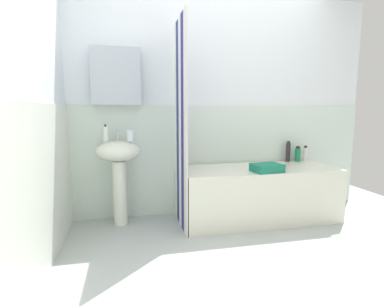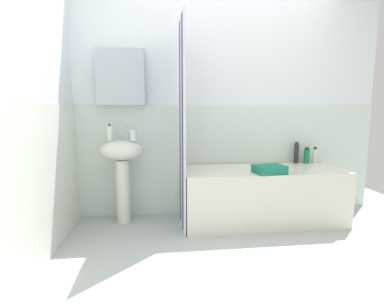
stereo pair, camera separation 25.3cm
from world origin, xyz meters
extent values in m
cube|color=#ADB6B2|center=(0.00, 0.00, -0.02)|extent=(4.80, 5.60, 0.04)
cube|color=white|center=(0.00, 1.27, 1.20)|extent=(3.60, 0.05, 2.40)
cube|color=silver|center=(0.00, 1.24, 0.60)|extent=(3.60, 0.02, 1.20)
cube|color=silver|center=(-1.05, 1.18, 1.48)|extent=(0.48, 0.12, 0.56)
cube|color=white|center=(-1.57, 0.34, 1.20)|extent=(0.05, 1.81, 2.40)
cube|color=silver|center=(-1.54, 0.34, 0.60)|extent=(0.02, 1.81, 1.20)
cylinder|color=silver|center=(-1.05, 1.03, 0.33)|extent=(0.14, 0.14, 0.65)
ellipsoid|color=silver|center=(-1.05, 1.03, 0.75)|extent=(0.44, 0.34, 0.20)
cylinder|color=silver|center=(-1.05, 1.13, 0.88)|extent=(0.03, 0.03, 0.05)
cylinder|color=silver|center=(-1.05, 1.08, 0.93)|extent=(0.02, 0.10, 0.02)
sphere|color=silver|center=(-1.05, 1.13, 0.96)|extent=(0.03, 0.03, 0.03)
cylinder|color=white|center=(-1.16, 1.06, 0.92)|extent=(0.05, 0.05, 0.14)
sphere|color=#2A2823|center=(-1.16, 1.06, 1.00)|extent=(0.02, 0.02, 0.02)
cylinder|color=white|center=(-0.93, 1.00, 0.90)|extent=(0.06, 0.06, 0.10)
cube|color=silver|center=(0.37, 0.89, 0.28)|extent=(1.62, 0.65, 0.55)
cube|color=white|center=(-0.45, 0.63, 1.00)|extent=(0.01, 0.13, 2.00)
cube|color=navy|center=(-0.45, 0.76, 1.00)|extent=(0.01, 0.13, 2.00)
cube|color=white|center=(-0.45, 0.89, 1.00)|extent=(0.01, 0.13, 2.00)
cube|color=navy|center=(-0.45, 1.02, 1.00)|extent=(0.01, 0.13, 2.00)
cube|color=white|center=(-0.45, 1.15, 1.00)|extent=(0.01, 0.13, 2.00)
cylinder|color=white|center=(1.08, 1.15, 0.63)|extent=(0.05, 0.05, 0.16)
cylinder|color=#221C2D|center=(1.08, 1.15, 0.72)|extent=(0.03, 0.03, 0.02)
cylinder|color=#1B8152|center=(0.98, 1.14, 0.63)|extent=(0.06, 0.06, 0.16)
cylinder|color=black|center=(0.98, 1.14, 0.72)|extent=(0.04, 0.04, 0.02)
cylinder|color=#2B282C|center=(0.87, 1.16, 0.66)|extent=(0.05, 0.05, 0.22)
cylinder|color=#242829|center=(0.87, 1.16, 0.78)|extent=(0.04, 0.04, 0.02)
cube|color=#1C7659|center=(0.36, 0.68, 0.59)|extent=(0.30, 0.25, 0.08)
camera|label=1|loc=(-0.95, -1.91, 1.15)|focal=27.55mm
camera|label=2|loc=(-0.70, -1.96, 1.15)|focal=27.55mm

